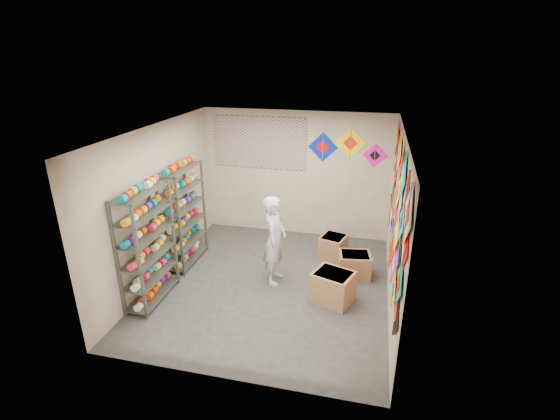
% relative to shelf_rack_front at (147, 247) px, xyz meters
% --- Properties ---
extents(ground, '(4.50, 4.50, 0.00)m').
position_rel_shelf_rack_front_xyz_m(ground, '(1.78, 0.85, -0.95)').
color(ground, '#302D2A').
extents(room_walls, '(4.50, 4.50, 4.50)m').
position_rel_shelf_rack_front_xyz_m(room_walls, '(1.78, 0.85, 0.69)').
color(room_walls, '#B8A88D').
rests_on(room_walls, ground).
extents(shelf_rack_front, '(0.40, 1.10, 1.90)m').
position_rel_shelf_rack_front_xyz_m(shelf_rack_front, '(0.00, 0.00, 0.00)').
color(shelf_rack_front, '#4C5147').
rests_on(shelf_rack_front, ground).
extents(shelf_rack_back, '(0.40, 1.10, 1.90)m').
position_rel_shelf_rack_front_xyz_m(shelf_rack_back, '(0.00, 1.30, 0.00)').
color(shelf_rack_back, '#4C5147').
rests_on(shelf_rack_back, ground).
extents(string_spools, '(0.12, 2.36, 0.12)m').
position_rel_shelf_rack_front_xyz_m(string_spools, '(-0.00, 0.65, 0.10)').
color(string_spools, '#E12647').
rests_on(string_spools, ground).
extents(kite_wall_display, '(0.06, 4.30, 2.08)m').
position_rel_shelf_rack_front_xyz_m(kite_wall_display, '(3.76, 0.85, 0.72)').
color(kite_wall_display, black).
rests_on(kite_wall_display, room_walls).
extents(back_wall_kites, '(1.60, 0.02, 0.79)m').
position_rel_shelf_rack_front_xyz_m(back_wall_kites, '(2.79, 3.09, 1.05)').
color(back_wall_kites, '#041DB1').
rests_on(back_wall_kites, room_walls).
extents(poster, '(2.00, 0.01, 1.10)m').
position_rel_shelf_rack_front_xyz_m(poster, '(0.98, 3.08, 1.05)').
color(poster, '#4E479B').
rests_on(poster, room_walls).
extents(shopkeeper, '(0.60, 0.42, 1.59)m').
position_rel_shelf_rack_front_xyz_m(shopkeeper, '(1.82, 1.00, -0.15)').
color(shopkeeper, silver).
rests_on(shopkeeper, ground).
extents(carton_a, '(0.76, 0.69, 0.52)m').
position_rel_shelf_rack_front_xyz_m(carton_a, '(2.89, 0.60, -0.69)').
color(carton_a, brown).
rests_on(carton_a, ground).
extents(carton_b, '(0.62, 0.53, 0.45)m').
position_rel_shelf_rack_front_xyz_m(carton_b, '(3.18, 1.45, -0.72)').
color(carton_b, brown).
rests_on(carton_b, ground).
extents(carton_c, '(0.57, 0.60, 0.44)m').
position_rel_shelf_rack_front_xyz_m(carton_c, '(2.73, 2.14, -0.73)').
color(carton_c, brown).
rests_on(carton_c, ground).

